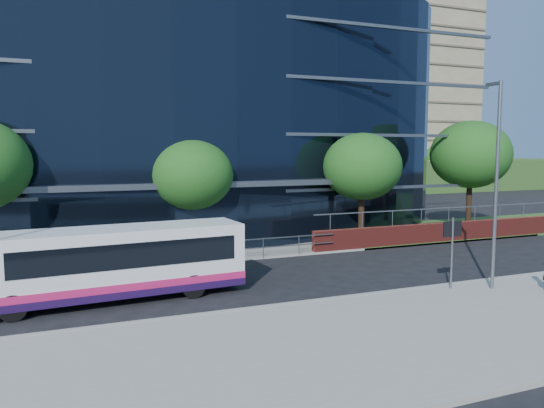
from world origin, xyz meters
name	(u,v)px	position (x,y,z in m)	size (l,w,h in m)	color
ground	(329,294)	(0.00, 0.00, 0.00)	(200.00, 200.00, 0.00)	black
pavement_near	(409,334)	(0.00, -5.00, 0.07)	(80.00, 8.00, 0.15)	gray
kerb	(342,299)	(0.00, -1.00, 0.08)	(80.00, 0.25, 0.16)	gray
yellow_line_outer	(340,299)	(0.00, -0.80, 0.01)	(80.00, 0.08, 0.01)	gold
yellow_line_inner	(338,298)	(0.00, -0.65, 0.01)	(80.00, 0.08, 0.01)	gold
far_forecourt	(132,253)	(-6.00, 11.00, 0.05)	(50.00, 8.00, 0.10)	gray
grass_verge	(542,223)	(24.00, 11.00, 0.06)	(36.00, 8.00, 0.12)	#2D511E
glass_office	(139,114)	(-4.00, 20.85, 8.00)	(44.00, 23.10, 16.00)	black
guard_railings	(98,255)	(-8.00, 7.00, 0.82)	(24.00, 0.05, 1.10)	slate
apartment_block	(335,113)	(32.00, 57.21, 11.11)	(60.00, 42.00, 30.00)	#2D511E
street_sign	(452,238)	(4.50, -1.59, 2.15)	(0.85, 0.09, 2.80)	slate
tree_far_b	(192,175)	(-3.00, 9.50, 4.21)	(4.29, 4.29, 6.05)	black
tree_far_c	(362,167)	(7.00, 9.00, 4.54)	(4.62, 4.62, 6.51)	black
tree_far_d	(471,155)	(16.00, 10.00, 5.19)	(5.28, 5.28, 7.44)	black
tree_dist_e	(346,157)	(24.00, 40.00, 4.54)	(4.62, 4.62, 6.51)	black
tree_dist_f	(439,158)	(40.00, 42.00, 4.21)	(4.29, 4.29, 6.05)	black
streetlight_east	(496,179)	(6.00, -2.17, 4.44)	(0.15, 0.77, 8.00)	slate
city_bus	(111,263)	(-7.85, 2.25, 1.43)	(10.11, 3.00, 2.70)	silver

